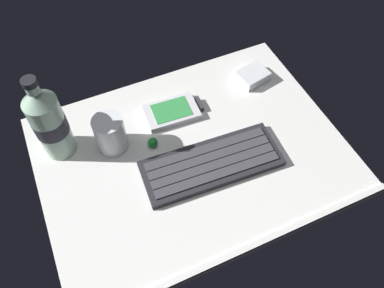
% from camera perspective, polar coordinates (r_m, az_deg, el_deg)
% --- Properties ---
extents(ground_plane, '(0.64, 0.48, 0.03)m').
position_cam_1_polar(ground_plane, '(0.83, 0.07, -1.70)').
color(ground_plane, silver).
extents(keyboard, '(0.30, 0.13, 0.02)m').
position_cam_1_polar(keyboard, '(0.79, 2.92, -2.89)').
color(keyboard, '#232328').
rests_on(keyboard, ground_plane).
extents(handheld_device, '(0.13, 0.08, 0.02)m').
position_cam_1_polar(handheld_device, '(0.88, -2.68, 4.93)').
color(handheld_device, silver).
rests_on(handheld_device, ground_plane).
extents(juice_cup, '(0.06, 0.06, 0.09)m').
position_cam_1_polar(juice_cup, '(0.81, -12.05, 1.37)').
color(juice_cup, silver).
rests_on(juice_cup, ground_plane).
extents(water_bottle, '(0.07, 0.07, 0.21)m').
position_cam_1_polar(water_bottle, '(0.80, -20.55, 3.05)').
color(water_bottle, '#9EC1A8').
rests_on(water_bottle, ground_plane).
extents(charger_block, '(0.08, 0.07, 0.02)m').
position_cam_1_polar(charger_block, '(0.96, 9.04, 9.99)').
color(charger_block, silver).
rests_on(charger_block, ground_plane).
extents(trackball_mouse, '(0.02, 0.02, 0.02)m').
position_cam_1_polar(trackball_mouse, '(0.82, -5.88, 0.22)').
color(trackball_mouse, '#198C33').
rests_on(trackball_mouse, ground_plane).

